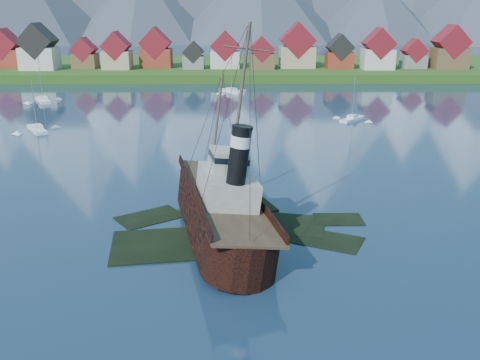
{
  "coord_description": "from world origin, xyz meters",
  "views": [
    {
      "loc": [
        2.02,
        -57.56,
        25.65
      ],
      "look_at": [
        2.55,
        6.0,
        5.0
      ],
      "focal_mm": 40.0,
      "sensor_mm": 36.0,
      "label": 1
    }
  ],
  "objects_px": {
    "sailboat_d": "(352,120)",
    "sailboat_e": "(231,92)",
    "tugboat_wreck": "(219,204)",
    "sailboat_a": "(37,130)",
    "sailboat_c": "(43,101)"
  },
  "relations": [
    {
      "from": "sailboat_a",
      "to": "sailboat_d",
      "type": "distance_m",
      "value": 71.45
    },
    {
      "from": "sailboat_d",
      "to": "sailboat_a",
      "type": "bearing_deg",
      "value": -129.46
    },
    {
      "from": "sailboat_c",
      "to": "sailboat_e",
      "type": "bearing_deg",
      "value": -12.47
    },
    {
      "from": "sailboat_e",
      "to": "sailboat_d",
      "type": "bearing_deg",
      "value": -91.21
    },
    {
      "from": "sailboat_c",
      "to": "sailboat_e",
      "type": "height_order",
      "value": "sailboat_c"
    },
    {
      "from": "sailboat_d",
      "to": "sailboat_c",
      "type": "bearing_deg",
      "value": -156.14
    },
    {
      "from": "sailboat_d",
      "to": "sailboat_e",
      "type": "relative_size",
      "value": 0.9
    },
    {
      "from": "tugboat_wreck",
      "to": "sailboat_d",
      "type": "xyz_separation_m",
      "value": [
        29.69,
        64.45,
        -2.97
      ]
    },
    {
      "from": "sailboat_d",
      "to": "sailboat_e",
      "type": "xyz_separation_m",
      "value": [
        -28.89,
        43.21,
        0.01
      ]
    },
    {
      "from": "sailboat_d",
      "to": "sailboat_e",
      "type": "distance_m",
      "value": 51.97
    },
    {
      "from": "sailboat_a",
      "to": "sailboat_c",
      "type": "distance_m",
      "value": 39.29
    },
    {
      "from": "sailboat_c",
      "to": "sailboat_d",
      "type": "bearing_deg",
      "value": -47.58
    },
    {
      "from": "sailboat_d",
      "to": "sailboat_e",
      "type": "height_order",
      "value": "sailboat_e"
    },
    {
      "from": "tugboat_wreck",
      "to": "sailboat_e",
      "type": "xyz_separation_m",
      "value": [
        0.8,
        107.66,
        -2.96
      ]
    },
    {
      "from": "tugboat_wreck",
      "to": "sailboat_e",
      "type": "distance_m",
      "value": 107.7
    }
  ]
}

